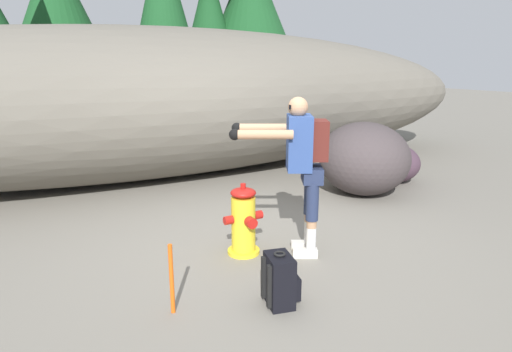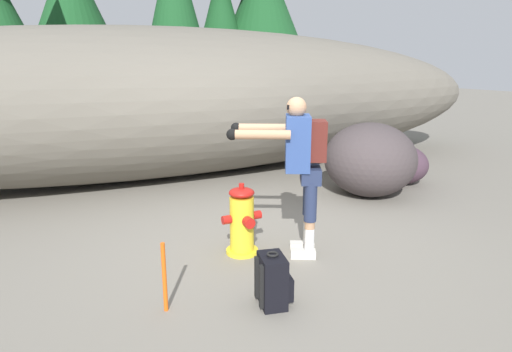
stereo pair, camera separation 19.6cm
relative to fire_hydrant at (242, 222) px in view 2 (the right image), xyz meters
name	(u,v)px [view 2 (the right image)]	position (x,y,z in m)	size (l,w,h in m)	color
ground_plane	(259,247)	(0.26, 0.11, -0.38)	(56.00, 56.00, 0.04)	slate
dirt_embankment	(169,103)	(0.26, 3.76, 0.94)	(14.17, 3.20, 2.59)	#666056
fire_hydrant	(242,222)	(0.00, 0.00, 0.00)	(0.44, 0.39, 0.78)	yellow
utility_worker	(300,158)	(0.52, -0.28, 0.70)	(1.04, 0.81, 1.66)	beige
spare_backpack	(273,281)	(-0.19, -1.06, -0.14)	(0.33, 0.34, 0.47)	black
boulder_large	(370,159)	(2.63, 1.12, 0.20)	(1.37, 1.44, 1.12)	#403839
boulder_mid	(400,164)	(3.55, 1.42, -0.03)	(0.85, 0.91, 0.66)	#432F3C
pine_tree_far_right	(221,5)	(2.82, 7.64, 3.13)	(1.95, 1.95, 6.84)	#47331E
survey_stake	(164,277)	(-1.03, -0.76, -0.06)	(0.04, 0.04, 0.60)	#E55914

